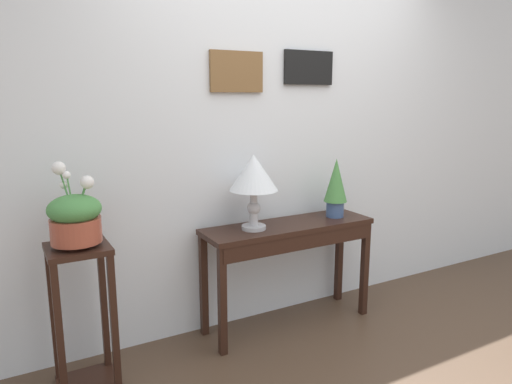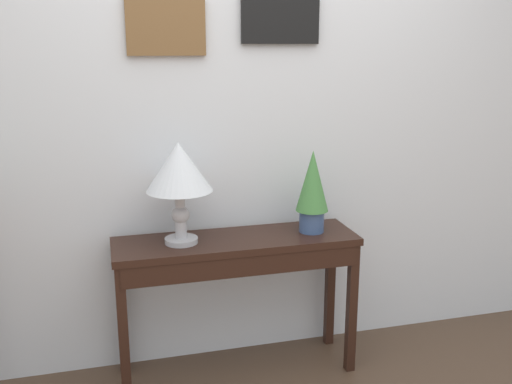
{
  "view_description": "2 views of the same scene",
  "coord_description": "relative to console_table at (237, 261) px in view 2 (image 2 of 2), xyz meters",
  "views": [
    {
      "loc": [
        -1.75,
        -1.38,
        1.57
      ],
      "look_at": [
        -0.32,
        1.2,
        0.96
      ],
      "focal_mm": 32.75,
      "sensor_mm": 36.0,
      "label": 1
    },
    {
      "loc": [
        -0.68,
        -1.42,
        1.64
      ],
      "look_at": [
        0.02,
        1.17,
        0.95
      ],
      "focal_mm": 40.1,
      "sensor_mm": 36.0,
      "label": 2
    }
  ],
  "objects": [
    {
      "name": "potted_plant_on_console",
      "position": [
        0.39,
        0.02,
        0.34
      ],
      "size": [
        0.16,
        0.16,
        0.42
      ],
      "color": "#3D5684",
      "rests_on": "console_table"
    },
    {
      "name": "back_wall_with_art",
      "position": [
        0.09,
        0.29,
        0.79
      ],
      "size": [
        9.0,
        0.13,
        2.8
      ],
      "color": "silver",
      "rests_on": "ground"
    },
    {
      "name": "console_table",
      "position": [
        0.0,
        0.0,
        0.0
      ],
      "size": [
        1.2,
        0.35,
        0.73
      ],
      "color": "black",
      "rests_on": "ground"
    },
    {
      "name": "table_lamp",
      "position": [
        -0.27,
        0.02,
        0.46
      ],
      "size": [
        0.31,
        0.31,
        0.49
      ],
      "color": "#B7B7BC",
      "rests_on": "console_table"
    }
  ]
}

